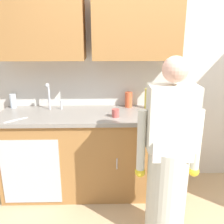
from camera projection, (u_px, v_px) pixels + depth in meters
The scene contains 11 objects.
kitchen_wall_with_uppers at pixel (126, 60), 2.88m from camera, with size 4.80×0.44×2.70m.
counter_cabinet at pixel (91, 154), 2.91m from camera, with size 1.90×0.62×0.90m.
countertop at pixel (90, 115), 2.76m from camera, with size 1.96×0.66×0.04m, color gray.
sink at pixel (51, 115), 2.76m from camera, with size 0.50×0.36×0.35m.
person_at_sink at pixel (168, 168), 2.14m from camera, with size 0.55×0.34×1.62m.
bottle_cleaner_spray at pixel (148, 99), 2.90m from camera, with size 0.07×0.07×0.23m, color #D8D14C.
bottle_water_tall at pixel (129, 100), 2.95m from camera, with size 0.08×0.08×0.18m, color #E05933.
bottle_water_short at pixel (13, 101), 2.93m from camera, with size 0.07×0.07×0.16m, color silver.
cup_by_sink at pixel (115, 113), 2.63m from camera, with size 0.08×0.08×0.08m, color #B24C47.
knife_on_counter at pixel (16, 120), 2.54m from camera, with size 0.24×0.02×0.01m, color silver.
sponge at pixel (157, 112), 2.74m from camera, with size 0.11×0.07×0.03m, color #4CBF4C.
Camera 1 is at (-0.37, -1.93, 1.80)m, focal length 40.97 mm.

